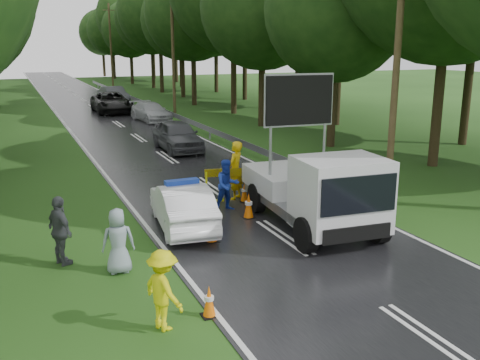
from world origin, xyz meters
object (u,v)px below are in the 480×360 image
queue_car_first (178,135)px  civilian (227,185)px  barrier (246,176)px  queue_car_fourth (114,96)px  work_truck (317,190)px  queue_car_second (151,112)px  officer (235,170)px  police_sedan (182,206)px  queue_car_third (112,102)px

queue_car_first → civilian: bearing=-97.5°
barrier → queue_car_fourth: queue_car_fourth is taller
work_truck → queue_car_second: work_truck is taller
officer → queue_car_fourth: officer is taller
work_truck → barrier: 3.62m
civilian → queue_car_first: size_ratio=0.38×
police_sedan → work_truck: 3.99m
officer → queue_car_first: (0.76, 9.41, -0.26)m
police_sedan → work_truck: bearing=161.5°
work_truck → civilian: work_truck is taller
police_sedan → queue_car_first: queue_car_first is taller
civilian → queue_car_fourth: civilian is taller
barrier → work_truck: bearing=-64.5°
police_sedan → civilian: 2.15m
barrier → queue_car_first: 9.76m
police_sedan → work_truck: work_truck is taller
queue_car_fourth → civilian: bearing=-100.1°
police_sedan → civilian: civilian is taller
police_sedan → officer: size_ratio=2.02×
queue_car_first → queue_car_second: (1.44, 11.18, -0.12)m
barrier → queue_car_fourth: size_ratio=0.57×
queue_car_second → queue_car_fourth: 12.01m
officer → queue_car_second: 20.71m
civilian → queue_car_first: bearing=78.2°
civilian → queue_car_third: civilian is taller
civilian → queue_car_third: (1.30, 27.72, -0.04)m
police_sedan → queue_car_third: queue_car_third is taller
work_truck → civilian: bearing=126.7°
police_sedan → work_truck: (3.58, -1.68, 0.53)m
queue_car_fourth → police_sedan: bearing=-103.0°
officer → queue_car_second: (2.20, 20.59, -0.38)m
queue_car_third → queue_car_fourth: size_ratio=1.20×
queue_car_second → queue_car_fourth: (-0.36, 12.00, 0.14)m
barrier → queue_car_second: (1.96, 20.92, -0.23)m
queue_car_fourth → queue_car_third: bearing=-108.0°
queue_car_second → police_sedan: bearing=-109.3°
civilian → queue_car_second: 21.92m
barrier → civilian: size_ratio=1.62×
queue_car_first → queue_car_second: queue_car_first is taller
work_truck → queue_car_third: size_ratio=0.98×
civilian → queue_car_first: (1.52, 10.54, -0.08)m
queue_car_first → officer: bearing=-93.9°
barrier → officer: 0.44m
civilian → queue_car_second: bearing=78.6°
officer → queue_car_third: bearing=-134.0°
barrier → queue_car_third: 26.93m
queue_car_first → queue_car_fourth: (1.08, 23.18, 0.02)m
barrier → queue_car_first: (0.52, 9.74, -0.11)m
officer → queue_car_first: size_ratio=0.46×
police_sedan → barrier: 3.42m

